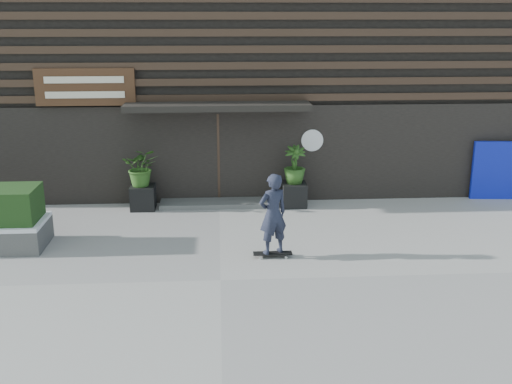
{
  "coord_description": "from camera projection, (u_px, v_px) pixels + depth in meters",
  "views": [
    {
      "loc": [
        0.01,
        -10.17,
        4.64
      ],
      "look_at": [
        0.78,
        1.96,
        1.1
      ],
      "focal_mm": 42.33,
      "sensor_mm": 36.0,
      "label": 1
    }
  ],
  "objects": [
    {
      "name": "ground",
      "position": [
        220.0,
        280.0,
        11.04
      ],
      "size": [
        80.0,
        80.0,
        0.0
      ],
      "primitive_type": "plane",
      "color": "#A19E98",
      "rests_on": "ground"
    },
    {
      "name": "entrance_step",
      "position": [
        219.0,
        203.0,
        15.43
      ],
      "size": [
        3.0,
        0.8,
        0.12
      ],
      "primitive_type": "cube",
      "color": "#50514E",
      "rests_on": "ground"
    },
    {
      "name": "planter_pot_left",
      "position": [
        143.0,
        197.0,
        15.06
      ],
      "size": [
        0.6,
        0.6,
        0.6
      ],
      "primitive_type": "cube",
      "color": "black",
      "rests_on": "ground"
    },
    {
      "name": "bamboo_left",
      "position": [
        141.0,
        167.0,
        14.84
      ],
      "size": [
        0.86,
        0.75,
        0.96
      ],
      "primitive_type": "imported",
      "color": "#2D591E",
      "rests_on": "planter_pot_left"
    },
    {
      "name": "planter_pot_right",
      "position": [
        294.0,
        195.0,
        15.29
      ],
      "size": [
        0.6,
        0.6,
        0.6
      ],
      "primitive_type": "cube",
      "color": "black",
      "rests_on": "ground"
    },
    {
      "name": "bamboo_right",
      "position": [
        295.0,
        165.0,
        15.07
      ],
      "size": [
        0.54,
        0.54,
        0.96
      ],
      "primitive_type": "imported",
      "color": "#2D591E",
      "rests_on": "planter_pot_right"
    },
    {
      "name": "blue_tarp",
      "position": [
        504.0,
        170.0,
        15.78
      ],
      "size": [
        1.65,
        0.25,
        1.54
      ],
      "primitive_type": "cube",
      "rotation": [
        0.0,
        0.0,
        -0.08
      ],
      "color": "#0D18B1",
      "rests_on": "ground"
    },
    {
      "name": "building",
      "position": [
        216.0,
        38.0,
        19.47
      ],
      "size": [
        18.0,
        11.0,
        8.0
      ],
      "color": "black",
      "rests_on": "ground"
    },
    {
      "name": "skateboarder",
      "position": [
        273.0,
        214.0,
        11.84
      ],
      "size": [
        0.78,
        0.59,
        1.73
      ],
      "color": "black",
      "rests_on": "ground"
    }
  ]
}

